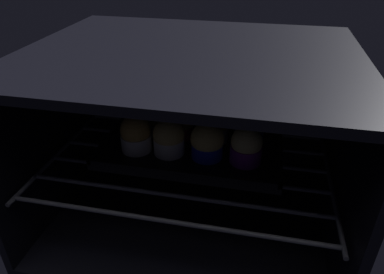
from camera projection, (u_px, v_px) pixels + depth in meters
oven_cavity at (195, 132)px, 74.12cm from camera, size 59.00×47.00×37.00cm
oven_rack at (190, 156)px, 72.27cm from camera, size 54.80×42.00×0.80cm
baking_tray at (192, 148)px, 73.07cm from camera, size 36.18×21.75×2.20cm
muffin_row0_col0 at (136, 134)px, 69.85cm from camera, size 6.10×6.10×7.48cm
muffin_row0_col1 at (169, 138)px, 68.92cm from camera, size 6.21×6.21×7.22cm
muffin_row0_col2 at (207, 142)px, 67.63cm from camera, size 6.51×6.51×7.30cm
muffin_row0_col3 at (246, 146)px, 66.22cm from camera, size 6.10×6.10×7.36cm
muffin_row1_col0 at (148, 117)px, 76.26cm from camera, size 6.70×6.70×7.84cm
muffin_row1_col1 at (179, 122)px, 74.67cm from camera, size 6.64×6.64×7.29cm
muffin_row1_col2 at (214, 126)px, 73.32cm from camera, size 6.10×6.10×7.05cm
muffin_row1_col3 at (249, 127)px, 72.27cm from camera, size 6.42×6.42×7.77cm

